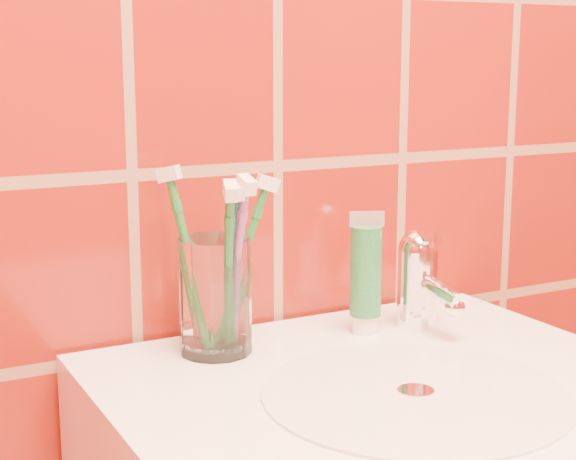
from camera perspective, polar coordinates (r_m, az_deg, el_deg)
glass_tumbler at (r=0.97m, az=-4.73°, el=-4.27°), size 0.10×0.10×0.13m
toothpaste_tube at (r=1.04m, az=5.05°, el=-3.01°), size 0.04×0.04×0.15m
faucet at (r=1.07m, az=8.52°, el=-2.93°), size 0.05×0.11×0.12m
toothbrush_0 at (r=0.94m, az=-3.44°, el=-2.52°), size 0.03×0.14×0.22m
toothbrush_1 at (r=0.98m, az=-3.10°, el=-2.23°), size 0.11×0.10×0.20m
toothbrush_2 at (r=0.96m, az=-6.31°, el=-2.13°), size 0.11×0.12×0.22m
toothbrush_3 at (r=0.93m, az=-3.91°, el=-2.76°), size 0.08×0.15×0.22m
toothbrush_4 at (r=0.95m, az=-3.68°, el=-2.67°), size 0.03×0.12×0.21m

